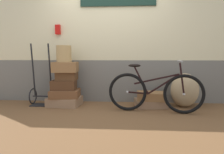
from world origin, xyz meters
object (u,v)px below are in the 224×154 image
suitcase_1 (65,93)px  suitcase_6 (151,96)px  suitcase_4 (65,67)px  suitcase_3 (67,76)px  wicker_basket (64,54)px  suitcase_0 (65,101)px  luggage_trolley (42,92)px  suitcase_5 (151,103)px  bicycle (155,92)px  burlap_sack (185,90)px  suitcase_2 (64,85)px

suitcase_1 → suitcase_6: 1.72m
suitcase_4 → suitcase_3: bearing=59.6°
suitcase_1 → suitcase_6: size_ratio=1.07×
wicker_basket → suitcase_0: bearing=-111.7°
wicker_basket → luggage_trolley: bearing=174.2°
suitcase_5 → suitcase_6: size_ratio=1.13×
suitcase_4 → bicycle: bicycle is taller
suitcase_6 → burlap_sack: 0.69m
suitcase_2 → suitcase_3: bearing=17.0°
suitcase_4 → suitcase_2: bearing=168.1°
burlap_sack → bicycle: bearing=-147.9°
suitcase_6 → burlap_sack: bearing=10.1°
suitcase_2 → luggage_trolley: bearing=169.4°
suitcase_0 → suitcase_5: 1.74m
wicker_basket → suitcase_3: bearing=25.3°
suitcase_3 → suitcase_5: 1.78m
burlap_sack → suitcase_1: bearing=-178.5°
suitcase_2 → wicker_basket: wicker_basket is taller
suitcase_4 → luggage_trolley: 0.74m
suitcase_0 → suitcase_4: 0.70m
suitcase_0 → suitcase_5: suitcase_0 is taller
burlap_sack → bicycle: (-0.65, -0.41, 0.03)m
suitcase_4 → suitcase_6: (1.71, -0.01, -0.57)m
suitcase_5 → burlap_sack: bearing=-3.2°
suitcase_3 → suitcase_6: 1.74m
bicycle → suitcase_0: bearing=168.9°
suitcase_4 → bicycle: 1.81m
suitcase_3 → suitcase_5: size_ratio=0.67×
suitcase_5 → wicker_basket: wicker_basket is taller
suitcase_5 → suitcase_3: bearing=172.8°
burlap_sack → suitcase_5: bearing=-176.4°
suitcase_2 → wicker_basket: size_ratio=1.45×
suitcase_2 → burlap_sack: size_ratio=0.71×
suitcase_0 → burlap_sack: bearing=7.9°
wicker_basket → luggage_trolley: size_ratio=0.26×
luggage_trolley → suitcase_2: bearing=-6.3°
suitcase_3 → suitcase_6: (1.69, -0.04, -0.38)m
suitcase_3 → suitcase_4: size_ratio=0.83×
suitcase_6 → luggage_trolley: 2.24m
suitcase_3 → suitcase_0: bearing=-143.4°
suitcase_1 → bicycle: size_ratio=0.34×
suitcase_2 → suitcase_4: 0.37m
suitcase_1 → suitcase_5: bearing=-4.7°
bicycle → suitcase_6: bearing=93.6°
suitcase_0 → suitcase_2: suitcase_2 is taller
luggage_trolley → burlap_sack: 2.91m
suitcase_5 → bicycle: bicycle is taller
burlap_sack → wicker_basket: bearing=-178.8°
suitcase_0 → suitcase_1: 0.16m
suitcase_0 → suitcase_6: size_ratio=1.20×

